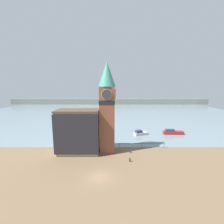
{
  "coord_description": "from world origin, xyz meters",
  "views": [
    {
      "loc": [
        2.3,
        -23.85,
        15.42
      ],
      "look_at": [
        2.15,
        8.13,
        10.14
      ],
      "focal_mm": 24.0,
      "sensor_mm": 36.0,
      "label": 1
    }
  ],
  "objects_px": {
    "boat_far": "(173,132)",
    "mooring_bollard_far": "(131,152)",
    "mooring_bollard_near": "(130,160)",
    "clock_tower": "(108,106)",
    "boat_near": "(141,133)",
    "pier_building": "(79,131)"
  },
  "relations": [
    {
      "from": "clock_tower",
      "to": "pier_building",
      "type": "bearing_deg",
      "value": -175.05
    },
    {
      "from": "clock_tower",
      "to": "boat_far",
      "type": "bearing_deg",
      "value": 32.04
    },
    {
      "from": "pier_building",
      "to": "boat_near",
      "type": "relative_size",
      "value": 2.06
    },
    {
      "from": "clock_tower",
      "to": "mooring_bollard_far",
      "type": "xyz_separation_m",
      "value": [
        5.55,
        -1.04,
        -10.92
      ]
    },
    {
      "from": "boat_far",
      "to": "mooring_bollard_far",
      "type": "bearing_deg",
      "value": -136.39
    },
    {
      "from": "boat_far",
      "to": "boat_near",
      "type": "bearing_deg",
      "value": -175.74
    },
    {
      "from": "boat_near",
      "to": "boat_far",
      "type": "bearing_deg",
      "value": -18.01
    },
    {
      "from": "pier_building",
      "to": "mooring_bollard_near",
      "type": "distance_m",
      "value": 13.48
    },
    {
      "from": "clock_tower",
      "to": "boat_near",
      "type": "distance_m",
      "value": 19.66
    },
    {
      "from": "pier_building",
      "to": "boat_near",
      "type": "xyz_separation_m",
      "value": [
        17.27,
        13.39,
        -4.61
      ]
    },
    {
      "from": "mooring_bollard_near",
      "to": "mooring_bollard_far",
      "type": "height_order",
      "value": "mooring_bollard_near"
    },
    {
      "from": "boat_near",
      "to": "boat_far",
      "type": "relative_size",
      "value": 0.76
    },
    {
      "from": "clock_tower",
      "to": "mooring_bollard_far",
      "type": "height_order",
      "value": "clock_tower"
    },
    {
      "from": "boat_near",
      "to": "mooring_bollard_near",
      "type": "relative_size",
      "value": 6.11
    },
    {
      "from": "pier_building",
      "to": "mooring_bollard_far",
      "type": "bearing_deg",
      "value": -2.06
    },
    {
      "from": "boat_far",
      "to": "mooring_bollard_near",
      "type": "distance_m",
      "value": 24.91
    },
    {
      "from": "pier_building",
      "to": "mooring_bollard_far",
      "type": "height_order",
      "value": "pier_building"
    },
    {
      "from": "pier_building",
      "to": "boat_near",
      "type": "height_order",
      "value": "pier_building"
    },
    {
      "from": "boat_far",
      "to": "mooring_bollard_near",
      "type": "bearing_deg",
      "value": -130.15
    },
    {
      "from": "pier_building",
      "to": "boat_near",
      "type": "bearing_deg",
      "value": 37.8
    },
    {
      "from": "boat_near",
      "to": "mooring_bollard_far",
      "type": "relative_size",
      "value": 8.51
    },
    {
      "from": "mooring_bollard_near",
      "to": "mooring_bollard_far",
      "type": "distance_m",
      "value": 4.32
    }
  ]
}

